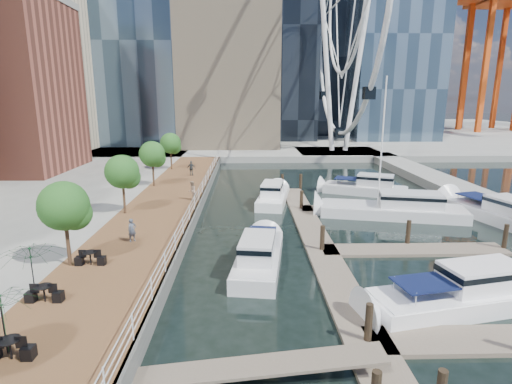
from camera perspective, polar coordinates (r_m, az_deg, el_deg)
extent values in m
plane|color=black|center=(19.04, 4.67, -17.60)|extent=(520.00, 520.00, 0.00)
cube|color=brown|center=(33.37, -13.68, -3.27)|extent=(6.00, 60.00, 1.00)
cube|color=#595954|center=(32.86, -8.55, -3.29)|extent=(0.25, 60.00, 1.00)
cube|color=gray|center=(118.64, -0.47, 8.71)|extent=(200.00, 114.00, 1.00)
cube|color=gray|center=(43.34, 28.98, -0.80)|extent=(4.00, 60.00, 1.00)
cube|color=gray|center=(70.69, 11.67, 5.40)|extent=(14.00, 12.00, 1.00)
cube|color=#6D6051|center=(28.39, 8.65, -6.81)|extent=(2.00, 32.00, 0.20)
cube|color=#6D6051|center=(28.27, 21.53, -7.70)|extent=(12.00, 2.00, 0.20)
cube|color=#6D6051|center=(37.21, 15.68, -2.32)|extent=(12.00, 2.00, 0.20)
cube|color=brown|center=(57.61, -31.43, 12.57)|extent=(12.00, 14.00, 20.00)
cube|color=#BCAD8E|center=(74.72, -29.74, 15.56)|extent=(14.00, 16.00, 28.00)
cylinder|color=white|center=(69.69, 10.11, 16.49)|extent=(0.80, 0.80, 26.00)
cylinder|color=white|center=(70.82, 14.25, 16.25)|extent=(0.80, 0.80, 26.00)
cylinder|color=#3F2B1C|center=(23.62, -25.27, -6.72)|extent=(0.20, 0.20, 2.40)
sphere|color=#265B1E|center=(23.04, -25.77, -1.79)|extent=(2.60, 2.60, 2.60)
cylinder|color=#3F2B1C|center=(32.61, -18.33, -0.86)|extent=(0.20, 0.20, 2.40)
sphere|color=#265B1E|center=(32.19, -18.59, 2.77)|extent=(2.60, 2.60, 2.60)
cylinder|color=#3F2B1C|center=(42.06, -14.46, 2.44)|extent=(0.20, 0.20, 2.40)
sphere|color=#265B1E|center=(41.73, -14.62, 5.27)|extent=(2.60, 2.60, 2.60)
cylinder|color=#3F2B1C|center=(51.71, -12.01, 4.51)|extent=(0.20, 0.20, 2.40)
sphere|color=#265B1E|center=(51.45, -12.13, 6.83)|extent=(2.60, 2.60, 2.60)
imported|color=#434B5A|center=(26.16, -17.29, -5.23)|extent=(0.64, 0.62, 1.47)
imported|color=gray|center=(35.42, -9.14, 0.16)|extent=(0.66, 0.84, 1.71)
imported|color=#2E353A|center=(47.01, -9.22, 3.37)|extent=(1.08, 0.66, 1.72)
imported|color=#103B1A|center=(16.93, -32.42, -15.57)|extent=(2.87, 2.91, 2.33)
imported|color=black|center=(20.25, -29.29, -10.11)|extent=(3.73, 3.76, 2.60)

